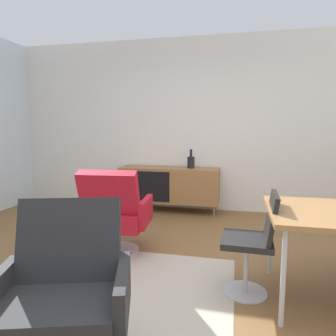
{
  "coord_description": "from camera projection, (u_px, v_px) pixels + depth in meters",
  "views": [
    {
      "loc": [
        0.6,
        -2.45,
        1.37
      ],
      "look_at": [
        -0.13,
        0.82,
        0.92
      ],
      "focal_mm": 32.49,
      "sensor_mm": 36.0,
      "label": 1
    }
  ],
  "objects": [
    {
      "name": "ground_plane",
      "position": [
        162.0,
        283.0,
        2.68
      ],
      "size": [
        8.32,
        8.32,
        0.0
      ],
      "primitive_type": "plane",
      "color": "brown"
    },
    {
      "name": "wall_back",
      "position": [
        199.0,
        125.0,
        5.01
      ],
      "size": [
        6.8,
        0.12,
        2.8
      ],
      "primitive_type": "cube",
      "color": "white",
      "rests_on": "ground_plane"
    },
    {
      "name": "sideboard",
      "position": [
        169.0,
        185.0,
        4.94
      ],
      "size": [
        1.6,
        0.45,
        0.72
      ],
      "color": "olive",
      "rests_on": "ground_plane"
    },
    {
      "name": "vase_cobalt",
      "position": [
        191.0,
        162.0,
        4.82
      ],
      "size": [
        0.12,
        0.12,
        0.3
      ],
      "color": "black",
      "rests_on": "sideboard"
    },
    {
      "name": "dining_chair_near_window",
      "position": [
        255.0,
        239.0,
        2.46
      ],
      "size": [
        0.44,
        0.41,
        0.86
      ],
      "color": "black",
      "rests_on": "ground_plane"
    },
    {
      "name": "lounge_chair_red",
      "position": [
        115.0,
        212.0,
        3.27
      ],
      "size": [
        0.76,
        0.71,
        0.95
      ],
      "color": "red",
      "rests_on": "ground_plane"
    },
    {
      "name": "armchair_black_shell",
      "position": [
        65.0,
        289.0,
        1.71
      ],
      "size": [
        0.84,
        0.8,
        0.95
      ],
      "color": "#262628",
      "rests_on": "ground_plane"
    },
    {
      "name": "side_table_round",
      "position": [
        58.0,
        231.0,
        3.09
      ],
      "size": [
        0.44,
        0.44,
        0.52
      ],
      "color": "white",
      "rests_on": "ground_plane"
    },
    {
      "name": "fruit_bowl",
      "position": [
        57.0,
        208.0,
        3.06
      ],
      "size": [
        0.2,
        0.2,
        0.11
      ],
      "color": "#262628",
      "rests_on": "side_table_round"
    },
    {
      "name": "area_rug",
      "position": [
        100.0,
        291.0,
        2.55
      ],
      "size": [
        2.2,
        1.7,
        0.01
      ],
      "primitive_type": "cube",
      "color": "#B7AD99",
      "rests_on": "ground_plane"
    }
  ]
}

